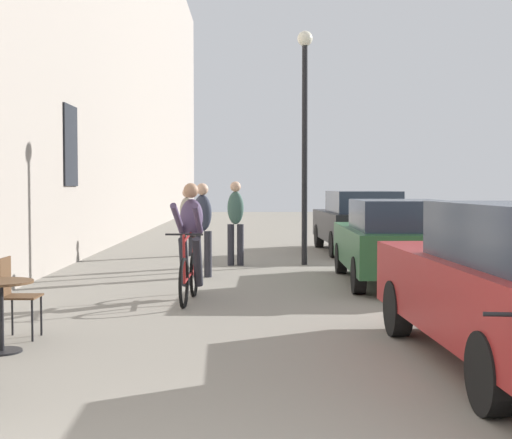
{
  "coord_description": "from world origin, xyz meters",
  "views": [
    {
      "loc": [
        0.56,
        -2.83,
        1.67
      ],
      "look_at": [
        0.76,
        15.72,
        0.81
      ],
      "focal_mm": 51.4,
      "sensor_mm": 36.0,
      "label": 1
    }
  ],
  "objects_px": {
    "cyclist_on_bicycle": "(190,245)",
    "parked_car_second": "(395,240)",
    "cafe_chair_mid_toward_street": "(15,291)",
    "pedestrian_near": "(202,224)",
    "pedestrian_mid": "(236,218)",
    "cafe_table_mid": "(1,301)",
    "pedestrian_far": "(187,218)",
    "street_lamp": "(305,117)",
    "parked_car_third": "(359,221)"
  },
  "relations": [
    {
      "from": "cyclist_on_bicycle",
      "to": "parked_car_second",
      "type": "relative_size",
      "value": 0.43
    },
    {
      "from": "cafe_chair_mid_toward_street",
      "to": "pedestrian_near",
      "type": "height_order",
      "value": "pedestrian_near"
    },
    {
      "from": "pedestrian_mid",
      "to": "parked_car_second",
      "type": "height_order",
      "value": "pedestrian_mid"
    },
    {
      "from": "pedestrian_mid",
      "to": "parked_car_second",
      "type": "distance_m",
      "value": 4.01
    },
    {
      "from": "parked_car_second",
      "to": "cafe_table_mid",
      "type": "bearing_deg",
      "value": -134.28
    },
    {
      "from": "cafe_table_mid",
      "to": "pedestrian_far",
      "type": "height_order",
      "value": "pedestrian_far"
    },
    {
      "from": "pedestrian_far",
      "to": "parked_car_second",
      "type": "xyz_separation_m",
      "value": [
        3.95,
        -5.02,
        -0.16
      ]
    },
    {
      "from": "cyclist_on_bicycle",
      "to": "cafe_table_mid",
      "type": "bearing_deg",
      "value": -115.93
    },
    {
      "from": "cafe_table_mid",
      "to": "street_lamp",
      "type": "xyz_separation_m",
      "value": [
        3.66,
        8.11,
        2.59
      ]
    },
    {
      "from": "cafe_chair_mid_toward_street",
      "to": "pedestrian_mid",
      "type": "xyz_separation_m",
      "value": [
        2.28,
        7.32,
        0.48
      ]
    },
    {
      "from": "pedestrian_mid",
      "to": "pedestrian_far",
      "type": "height_order",
      "value": "pedestrian_mid"
    },
    {
      "from": "cyclist_on_bicycle",
      "to": "street_lamp",
      "type": "height_order",
      "value": "street_lamp"
    },
    {
      "from": "pedestrian_mid",
      "to": "parked_car_third",
      "type": "distance_m",
      "value": 4.24
    },
    {
      "from": "cafe_chair_mid_toward_street",
      "to": "parked_car_third",
      "type": "xyz_separation_m",
      "value": [
        5.33,
        10.26,
        0.28
      ]
    },
    {
      "from": "cafe_chair_mid_toward_street",
      "to": "pedestrian_far",
      "type": "relative_size",
      "value": 0.55
    },
    {
      "from": "cafe_chair_mid_toward_street",
      "to": "cafe_table_mid",
      "type": "bearing_deg",
      "value": -83.51
    },
    {
      "from": "cyclist_on_bicycle",
      "to": "pedestrian_mid",
      "type": "height_order",
      "value": "pedestrian_mid"
    },
    {
      "from": "parked_car_second",
      "to": "parked_car_third",
      "type": "xyz_separation_m",
      "value": [
        0.29,
        5.84,
        0.05
      ]
    },
    {
      "from": "cafe_chair_mid_toward_street",
      "to": "pedestrian_far",
      "type": "height_order",
      "value": "pedestrian_far"
    },
    {
      "from": "cafe_chair_mid_toward_street",
      "to": "pedestrian_mid",
      "type": "relative_size",
      "value": 0.51
    },
    {
      "from": "pedestrian_near",
      "to": "cafe_chair_mid_toward_street",
      "type": "bearing_deg",
      "value": -107.69
    },
    {
      "from": "parked_car_second",
      "to": "cyclist_on_bicycle",
      "type": "bearing_deg",
      "value": -152.39
    },
    {
      "from": "cyclist_on_bicycle",
      "to": "parked_car_second",
      "type": "xyz_separation_m",
      "value": [
        3.34,
        1.75,
        -0.07
      ]
    },
    {
      "from": "cafe_table_mid",
      "to": "pedestrian_mid",
      "type": "relative_size",
      "value": 0.41
    },
    {
      "from": "pedestrian_mid",
      "to": "cafe_table_mid",
      "type": "bearing_deg",
      "value": -105.46
    },
    {
      "from": "cafe_chair_mid_toward_street",
      "to": "street_lamp",
      "type": "bearing_deg",
      "value": 63.33
    },
    {
      "from": "street_lamp",
      "to": "parked_car_third",
      "type": "bearing_deg",
      "value": 60.6
    },
    {
      "from": "parked_car_third",
      "to": "cyclist_on_bicycle",
      "type": "bearing_deg",
      "value": -115.54
    },
    {
      "from": "pedestrian_far",
      "to": "pedestrian_near",
      "type": "bearing_deg",
      "value": -81.35
    },
    {
      "from": "cyclist_on_bicycle",
      "to": "pedestrian_near",
      "type": "relative_size",
      "value": 1.02
    },
    {
      "from": "cafe_table_mid",
      "to": "parked_car_third",
      "type": "height_order",
      "value": "parked_car_third"
    },
    {
      "from": "pedestrian_mid",
      "to": "street_lamp",
      "type": "height_order",
      "value": "street_lamp"
    },
    {
      "from": "cafe_table_mid",
      "to": "cafe_chair_mid_toward_street",
      "type": "distance_m",
      "value": 0.67
    },
    {
      "from": "cafe_table_mid",
      "to": "cafe_chair_mid_toward_street",
      "type": "bearing_deg",
      "value": 96.49
    },
    {
      "from": "cafe_table_mid",
      "to": "pedestrian_mid",
      "type": "height_order",
      "value": "pedestrian_mid"
    },
    {
      "from": "cafe_chair_mid_toward_street",
      "to": "pedestrian_near",
      "type": "bearing_deg",
      "value": 72.31
    },
    {
      "from": "cyclist_on_bicycle",
      "to": "pedestrian_mid",
      "type": "relative_size",
      "value": 1.0
    },
    {
      "from": "pedestrian_mid",
      "to": "pedestrian_far",
      "type": "bearing_deg",
      "value": 119.27
    },
    {
      "from": "cafe_table_mid",
      "to": "pedestrian_near",
      "type": "relative_size",
      "value": 0.42
    },
    {
      "from": "cafe_chair_mid_toward_street",
      "to": "street_lamp",
      "type": "xyz_separation_m",
      "value": [
        3.74,
        7.44,
        2.59
      ]
    },
    {
      "from": "cyclist_on_bicycle",
      "to": "pedestrian_far",
      "type": "distance_m",
      "value": 6.79
    },
    {
      "from": "parked_car_second",
      "to": "pedestrian_mid",
      "type": "bearing_deg",
      "value": 133.58
    },
    {
      "from": "cyclist_on_bicycle",
      "to": "parked_car_third",
      "type": "bearing_deg",
      "value": 64.46
    },
    {
      "from": "pedestrian_mid",
      "to": "cafe_chair_mid_toward_street",
      "type": "bearing_deg",
      "value": -107.34
    },
    {
      "from": "cyclist_on_bicycle",
      "to": "pedestrian_far",
      "type": "height_order",
      "value": "cyclist_on_bicycle"
    },
    {
      "from": "cafe_table_mid",
      "to": "pedestrian_far",
      "type": "xyz_separation_m",
      "value": [
        1.02,
        10.11,
        0.39
      ]
    },
    {
      "from": "cafe_table_mid",
      "to": "pedestrian_far",
      "type": "distance_m",
      "value": 10.17
    },
    {
      "from": "pedestrian_near",
      "to": "pedestrian_mid",
      "type": "bearing_deg",
      "value": 73.63
    },
    {
      "from": "pedestrian_near",
      "to": "street_lamp",
      "type": "xyz_separation_m",
      "value": [
        2.02,
        2.06,
        2.14
      ]
    },
    {
      "from": "pedestrian_far",
      "to": "street_lamp",
      "type": "distance_m",
      "value": 3.98
    }
  ]
}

